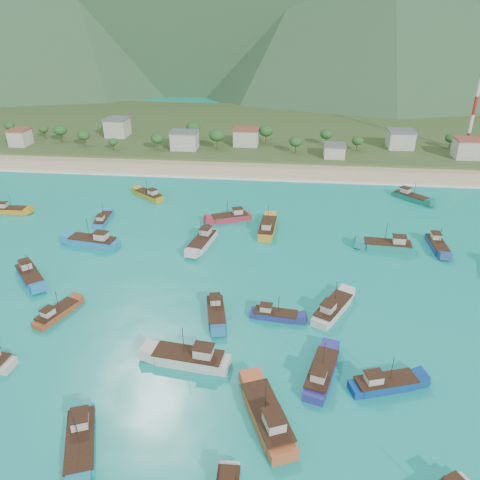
# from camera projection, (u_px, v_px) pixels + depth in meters

# --- Properties ---
(ground) EXTENTS (600.00, 600.00, 0.00)m
(ground) POSITION_uv_depth(u_px,v_px,m) (246.00, 294.00, 94.92)
(ground) COLOR #0B817D
(ground) RESTS_ON ground
(beach) EXTENTS (400.00, 18.00, 1.20)m
(beach) POSITION_uv_depth(u_px,v_px,m) (267.00, 171.00, 165.06)
(beach) COLOR beige
(beach) RESTS_ON ground
(land) EXTENTS (400.00, 110.00, 2.40)m
(land) POSITION_uv_depth(u_px,v_px,m) (274.00, 130.00, 219.22)
(land) COLOR #385123
(land) RESTS_ON ground
(surf_line) EXTENTS (400.00, 2.50, 0.08)m
(surf_line) POSITION_uv_depth(u_px,v_px,m) (266.00, 180.00, 156.63)
(surf_line) COLOR white
(surf_line) RESTS_ON ground
(village) EXTENTS (216.92, 30.33, 7.17)m
(village) POSITION_uv_depth(u_px,v_px,m) (296.00, 140.00, 184.30)
(village) COLOR beige
(village) RESTS_ON ground
(vegetation) EXTENTS (280.27, 26.33, 9.05)m
(vegetation) POSITION_uv_depth(u_px,v_px,m) (248.00, 138.00, 184.82)
(vegetation) COLOR #235623
(vegetation) RESTS_ON ground
(radio_tower) EXTENTS (1.20, 1.20, 40.93)m
(radio_tower) POSITION_uv_depth(u_px,v_px,m) (477.00, 96.00, 173.61)
(radio_tower) COLOR red
(radio_tower) RESTS_ON ground
(boat_0) EXTENTS (13.07, 5.28, 7.51)m
(boat_0) POSITION_uv_depth(u_px,v_px,m) (190.00, 359.00, 76.00)
(boat_0) COLOR beige
(boat_0) RESTS_ON ground
(boat_2) EXTENTS (5.82, 12.46, 7.09)m
(boat_2) POSITION_uv_depth(u_px,v_px,m) (203.00, 242.00, 113.75)
(boat_2) COLOR beige
(boat_2) RESTS_ON ground
(boat_3) EXTENTS (4.37, 12.51, 7.27)m
(boat_3) POSITION_uv_depth(u_px,v_px,m) (267.00, 228.00, 120.41)
(boat_3) COLOR orange
(boat_3) RESTS_ON ground
(boat_4) EXTENTS (8.55, 11.84, 6.86)m
(boat_4) POSITION_uv_depth(u_px,v_px,m) (332.00, 309.00, 88.51)
(boat_4) COLOR beige
(boat_4) RESTS_ON ground
(boat_5) EXTENTS (10.20, 10.07, 6.54)m
(boat_5) POSITION_uv_depth(u_px,v_px,m) (411.00, 197.00, 140.20)
(boat_5) COLOR #116C56
(boat_5) RESTS_ON ground
(boat_6) EXTENTS (12.43, 4.49, 7.21)m
(boat_6) POSITION_uv_depth(u_px,v_px,m) (388.00, 246.00, 111.62)
(boat_6) COLOR #178274
(boat_6) RESTS_ON ground
(boat_7) EXTENTS (8.73, 13.76, 7.84)m
(boat_7) POSITION_uv_depth(u_px,v_px,m) (268.00, 418.00, 65.01)
(boat_7) COLOR #B4532A
(boat_7) RESTS_ON ground
(boat_8) EXTENTS (7.43, 12.22, 6.95)m
(boat_8) POSITION_uv_depth(u_px,v_px,m) (81.00, 442.00, 61.62)
(boat_8) COLOR teal
(boat_8) RESTS_ON ground
(boat_9) EXTENTS (11.04, 6.24, 6.26)m
(boat_9) POSITION_uv_depth(u_px,v_px,m) (384.00, 384.00, 71.20)
(boat_9) COLOR navy
(boat_9) RESTS_ON ground
(boat_13) EXTENTS (3.36, 10.47, 6.14)m
(boat_13) POSITION_uv_depth(u_px,v_px,m) (437.00, 245.00, 112.42)
(boat_13) COLOR navy
(boat_13) RESTS_ON ground
(boat_15) EXTENTS (10.07, 10.66, 6.70)m
(boat_15) POSITION_uv_depth(u_px,v_px,m) (30.00, 276.00, 99.55)
(boat_15) COLOR #1B6BAC
(boat_15) RESTS_ON ground
(boat_16) EXTENTS (9.91, 3.18, 5.81)m
(boat_16) POSITION_uv_depth(u_px,v_px,m) (10.00, 210.00, 131.65)
(boat_16) COLOR orange
(boat_16) RESTS_ON ground
(boat_17) EXTENTS (3.26, 9.30, 5.41)m
(boat_17) POSITION_uv_depth(u_px,v_px,m) (103.00, 220.00, 125.97)
(boat_17) COLOR #2675B2
(boat_17) RESTS_ON ground
(boat_19) EXTENTS (5.90, 9.69, 5.51)m
(boat_19) POSITION_uv_depth(u_px,v_px,m) (57.00, 314.00, 87.65)
(boat_19) COLOR #974320
(boat_19) RESTS_ON ground
(boat_21) EXTENTS (9.25, 3.69, 5.32)m
(boat_21) POSITION_uv_depth(u_px,v_px,m) (275.00, 315.00, 87.31)
(boat_21) COLOR navy
(boat_21) RESTS_ON ground
(boat_22) EXTENTS (5.10, 10.65, 6.05)m
(boat_22) POSITION_uv_depth(u_px,v_px,m) (216.00, 312.00, 87.88)
(boat_22) COLOR #22628D
(boat_22) RESTS_ON ground
(boat_25) EXTENTS (10.33, 8.97, 6.28)m
(boat_25) POSITION_uv_depth(u_px,v_px,m) (149.00, 195.00, 141.73)
(boat_25) COLOR #AD8D1A
(boat_25) RESTS_ON ground
(boat_27) EXTENTS (11.33, 7.17, 6.46)m
(boat_27) POSITION_uv_depth(u_px,v_px,m) (231.00, 218.00, 126.80)
(boat_27) COLOR #9F2835
(boat_27) RESTS_ON ground
(boat_30) EXTENTS (12.95, 5.54, 7.41)m
(boat_30) POSITION_uv_depth(u_px,v_px,m) (94.00, 242.00, 113.46)
(boat_30) COLOR #1D7AB6
(boat_30) RESTS_ON ground
(boat_31) EXTENTS (6.27, 11.87, 6.73)m
(boat_31) POSITION_uv_depth(u_px,v_px,m) (321.00, 374.00, 73.07)
(boat_31) COLOR navy
(boat_31) RESTS_ON ground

